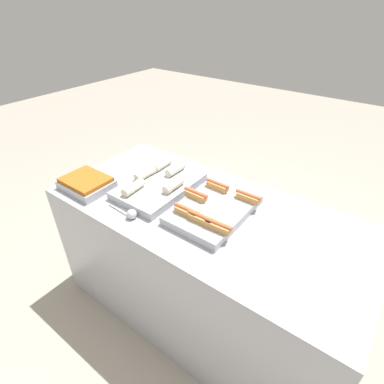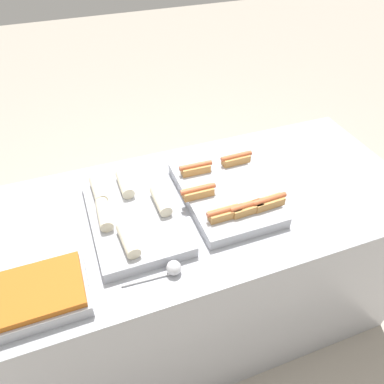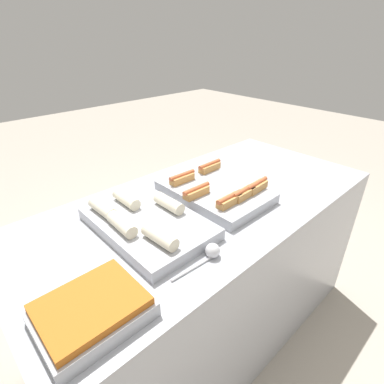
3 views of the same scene
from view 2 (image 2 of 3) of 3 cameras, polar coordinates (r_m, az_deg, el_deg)
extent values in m
plane|color=#ADA393|center=(2.33, 2.15, -17.80)|extent=(12.00, 12.00, 0.00)
cube|color=#A8AAB2|center=(1.96, 2.48, -11.07)|extent=(1.83, 0.86, 0.90)
cube|color=#A8AAB2|center=(1.63, 4.99, -0.22)|extent=(0.35, 0.51, 0.05)
cube|color=tan|center=(1.55, 11.60, -1.62)|extent=(0.13, 0.05, 0.04)
cylinder|color=#CC6038|center=(1.54, 11.70, -1.07)|extent=(0.15, 0.03, 0.02)
cube|color=tan|center=(1.57, 0.90, -0.06)|extent=(0.13, 0.05, 0.04)
cylinder|color=#CC6038|center=(1.55, 0.91, 0.50)|extent=(0.15, 0.02, 0.02)
cube|color=tan|center=(1.76, 6.72, 4.92)|extent=(0.13, 0.05, 0.04)
cylinder|color=#CC6038|center=(1.75, 6.77, 5.45)|extent=(0.15, 0.02, 0.02)
cube|color=tan|center=(1.48, 5.00, -3.36)|extent=(0.13, 0.05, 0.04)
cylinder|color=#CC6038|center=(1.46, 5.05, -2.79)|extent=(0.15, 0.02, 0.02)
cube|color=tan|center=(1.51, 8.36, -2.56)|extent=(0.13, 0.05, 0.04)
cylinder|color=#CC6038|center=(1.50, 8.44, -2.00)|extent=(0.15, 0.03, 0.02)
cube|color=tan|center=(1.69, 0.56, 3.50)|extent=(0.13, 0.05, 0.04)
cylinder|color=#CC6038|center=(1.68, 0.57, 4.04)|extent=(0.15, 0.03, 0.02)
cube|color=#A8AAB2|center=(1.54, -8.73, -3.67)|extent=(0.35, 0.53, 0.05)
cylinder|color=beige|center=(1.53, -4.84, -1.20)|extent=(0.05, 0.15, 0.05)
cylinder|color=beige|center=(1.39, -9.71, -7.18)|extent=(0.06, 0.15, 0.05)
cylinder|color=beige|center=(1.62, -14.09, 0.37)|extent=(0.06, 0.15, 0.05)
cylinder|color=beige|center=(1.62, -10.20, 1.27)|extent=(0.05, 0.15, 0.05)
cylinder|color=beige|center=(1.50, -13.23, -3.40)|extent=(0.06, 0.15, 0.05)
cube|color=#A8AAB2|center=(1.38, -21.77, -14.48)|extent=(0.30, 0.24, 0.05)
cube|color=#B7601E|center=(1.35, -22.17, -13.58)|extent=(0.27, 0.22, 0.02)
cylinder|color=silver|center=(1.36, -6.67, -13.08)|extent=(0.19, 0.02, 0.01)
sphere|color=silver|center=(1.35, -2.79, -11.46)|extent=(0.05, 0.05, 0.05)
camera|label=1|loc=(1.25, 73.58, 8.99)|focal=28.00mm
camera|label=3|loc=(0.60, -57.10, -23.68)|focal=28.00mm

